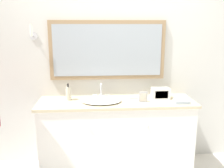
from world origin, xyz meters
The scene contains 8 objects.
wall_back centered at (0.00, 0.57, 1.28)m, with size 8.00×0.18×2.55m.
vanity_counter centered at (0.00, 0.28, 0.43)m, with size 1.79×0.53×0.86m.
sink_basin centered at (-0.17, 0.27, 0.88)m, with size 0.45×0.38×0.18m.
soap_bottle centered at (-0.55, 0.36, 0.94)m, with size 0.06×0.06×0.20m.
appliance_box centered at (0.52, 0.33, 0.92)m, with size 0.21×0.12×0.13m.
picture_frame centered at (0.30, 0.22, 0.92)m, with size 0.09×0.01×0.12m.
hand_towel_near_sink centered at (0.72, 0.15, 0.88)m, with size 0.16×0.12×0.04m.
metal_tray centered at (0.26, 0.41, 0.86)m, with size 0.19×0.09×0.01m.
Camera 1 is at (-0.25, -2.44, 1.70)m, focal length 40.00 mm.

